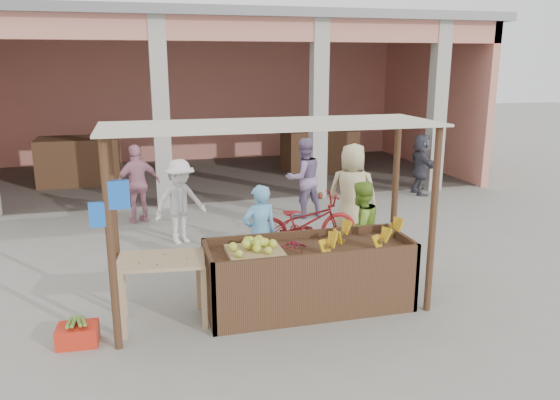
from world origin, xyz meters
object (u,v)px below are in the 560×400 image
object	(u,v)px
vendor_green	(360,226)
motorcycle	(304,221)
vendor_blue	(260,231)
side_table	(162,270)
fruit_stall	(309,279)
red_crate	(78,335)

from	to	relation	value
vendor_green	motorcycle	world-z (taller)	vendor_green
vendor_blue	vendor_green	distance (m)	1.49
vendor_blue	motorcycle	xyz separation A→B (m)	(1.01, 1.12, -0.26)
vendor_green	side_table	bearing A→B (deg)	-5.32
vendor_blue	motorcycle	size ratio (longest dim) A/B	0.80
side_table	fruit_stall	bearing A→B (deg)	4.70
fruit_stall	red_crate	world-z (taller)	fruit_stall
vendor_blue	vendor_green	world-z (taller)	vendor_blue
fruit_stall	motorcycle	world-z (taller)	motorcycle
vendor_blue	motorcycle	world-z (taller)	vendor_blue
vendor_blue	motorcycle	distance (m)	1.53
fruit_stall	motorcycle	distance (m)	2.23
fruit_stall	side_table	world-z (taller)	side_table
fruit_stall	vendor_green	xyz separation A→B (m)	(1.08, 0.91, 0.35)
side_table	motorcycle	distance (m)	3.21
fruit_stall	red_crate	bearing A→B (deg)	-174.89
side_table	vendor_green	distance (m)	3.03
side_table	motorcycle	bearing A→B (deg)	47.06
fruit_stall	side_table	size ratio (longest dim) A/B	2.39
side_table	vendor_blue	world-z (taller)	vendor_blue
fruit_stall	red_crate	distance (m)	2.82
fruit_stall	red_crate	xyz separation A→B (m)	(-2.79, -0.25, -0.29)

